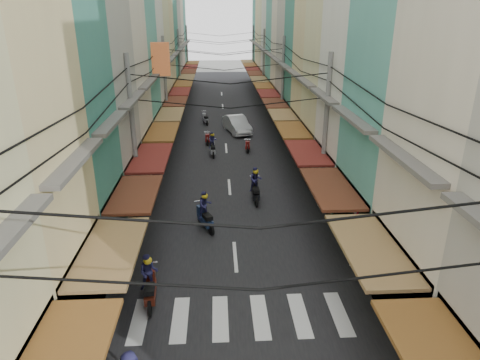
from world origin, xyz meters
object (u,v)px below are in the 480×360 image
object	(u,v)px
bicycle	(343,205)
traffic_sign	(355,219)
white_car	(237,132)
market_umbrella	(408,249)

from	to	relation	value
bicycle	traffic_sign	xyz separation A→B (m)	(-1.44, -6.00, 2.21)
white_car	bicycle	xyz separation A→B (m)	(5.14, -15.75, 0.00)
white_car	traffic_sign	distance (m)	22.17
bicycle	market_umbrella	world-z (taller)	market_umbrella
white_car	market_umbrella	xyz separation A→B (m)	(5.08, -23.75, 1.99)
white_car	traffic_sign	bearing A→B (deg)	-94.57
white_car	bicycle	size ratio (longest dim) A/B	3.01
white_car	bicycle	distance (m)	16.56
white_car	traffic_sign	xyz separation A→B (m)	(3.70, -21.74, 2.21)
bicycle	market_umbrella	xyz separation A→B (m)	(-0.06, -8.00, 1.99)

